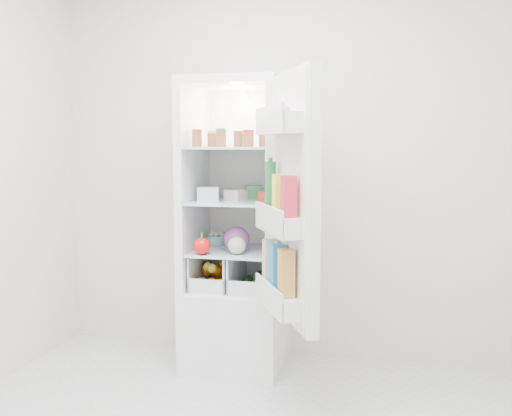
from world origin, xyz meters
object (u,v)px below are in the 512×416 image
(refrigerator, at_px, (238,260))
(red_cabbage, at_px, (237,239))
(mushroom_bowl, at_px, (216,240))
(fridge_door, at_px, (290,205))

(refrigerator, xyz_separation_m, red_cabbage, (0.03, -0.16, 0.16))
(refrigerator, bearing_deg, mushroom_bowl, 159.35)
(mushroom_bowl, bearing_deg, fridge_door, -47.76)
(fridge_door, bearing_deg, red_cabbage, 14.76)
(refrigerator, relative_size, mushroom_bowl, 13.32)
(refrigerator, distance_m, mushroom_bowl, 0.21)
(refrigerator, distance_m, red_cabbage, 0.23)
(refrigerator, bearing_deg, fridge_door, -53.93)
(refrigerator, relative_size, red_cabbage, 11.38)
(red_cabbage, xyz_separation_m, mushroom_bowl, (-0.20, 0.22, -0.05))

